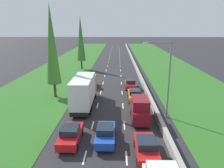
% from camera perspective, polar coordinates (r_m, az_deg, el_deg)
% --- Properties ---
extents(ground_plane, '(300.00, 300.00, 0.00)m').
position_cam_1_polar(ground_plane, '(61.52, 0.52, 5.33)').
color(ground_plane, '#28282B').
rests_on(ground_plane, ground).
extents(grass_verge_left, '(14.00, 140.00, 0.04)m').
position_cam_1_polar(grass_verge_left, '(62.99, -11.11, 5.30)').
color(grass_verge_left, '#2D6623').
rests_on(grass_verge_left, ground).
extents(grass_verge_right, '(14.00, 140.00, 0.04)m').
position_cam_1_polar(grass_verge_right, '(62.96, 13.75, 5.14)').
color(grass_verge_right, '#2D6623').
rests_on(grass_verge_right, ground).
extents(median_barrier, '(0.44, 120.00, 0.85)m').
position_cam_1_polar(median_barrier, '(61.63, 5.86, 5.67)').
color(median_barrier, '#9E9B93').
rests_on(median_barrier, ground).
extents(lane_markings, '(3.64, 116.00, 0.01)m').
position_cam_1_polar(lane_markings, '(61.52, 0.52, 5.33)').
color(lane_markings, white).
rests_on(lane_markings, ground).
extents(red_sedan_left_lane, '(1.82, 4.50, 1.64)m').
position_cam_1_polar(red_sedan_left_lane, '(20.91, -10.93, -13.05)').
color(red_sedan_left_lane, red).
rests_on(red_sedan_left_lane, ground).
extents(red_sedan_right_lane, '(1.82, 4.50, 1.64)m').
position_cam_1_polar(red_sedan_right_lane, '(18.87, 9.09, -16.32)').
color(red_sedan_right_lane, red).
rests_on(red_sedan_right_lane, ground).
extents(white_box_truck_left_lane, '(2.46, 9.40, 4.18)m').
position_cam_1_polar(white_box_truck_left_lane, '(29.09, -7.42, -1.75)').
color(white_box_truck_left_lane, black).
rests_on(white_box_truck_left_lane, ground).
extents(maroon_van_right_lane, '(1.96, 4.90, 2.82)m').
position_cam_1_polar(maroon_van_right_lane, '(24.84, 7.39, -6.69)').
color(maroon_van_right_lane, maroon).
rests_on(maroon_van_right_lane, ground).
extents(orange_sedan_right_lane, '(1.82, 4.50, 1.64)m').
position_cam_1_polar(orange_sedan_right_lane, '(31.62, 6.00, -2.91)').
color(orange_sedan_right_lane, orange).
rests_on(orange_sedan_right_lane, ground).
extents(red_sedan_right_lane_fifth, '(1.82, 4.50, 1.64)m').
position_cam_1_polar(red_sedan_right_lane_fifth, '(37.47, 4.93, 0.02)').
color(red_sedan_right_lane_fifth, red).
rests_on(red_sedan_right_lane_fifth, ground).
extents(red_hatchback_left_lane, '(1.74, 3.90, 1.72)m').
position_cam_1_polar(red_hatchback_left_lane, '(38.32, -5.64, 0.39)').
color(red_hatchback_left_lane, red).
rests_on(red_hatchback_left_lane, ground).
extents(blue_sedan_centre_lane, '(1.82, 4.50, 1.64)m').
position_cam_1_polar(blue_sedan_centre_lane, '(20.73, -1.76, -13.02)').
color(blue_sedan_centre_lane, '#1E47B7').
rests_on(blue_sedan_centre_lane, ground).
extents(poplar_tree_second, '(2.14, 2.14, 13.76)m').
position_cam_1_polar(poplar_tree_second, '(32.77, -15.72, 9.99)').
color(poplar_tree_second, '#4C3823').
rests_on(poplar_tree_second, ground).
extents(poplar_tree_third, '(2.13, 2.13, 13.05)m').
position_cam_1_polar(poplar_tree_third, '(54.02, -8.32, 11.88)').
color(poplar_tree_third, '#4C3823').
rests_on(poplar_tree_third, ground).
extents(street_light_mast, '(3.20, 0.28, 9.00)m').
position_cam_1_polar(street_light_mast, '(25.14, 14.23, 2.39)').
color(street_light_mast, gray).
rests_on(street_light_mast, ground).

